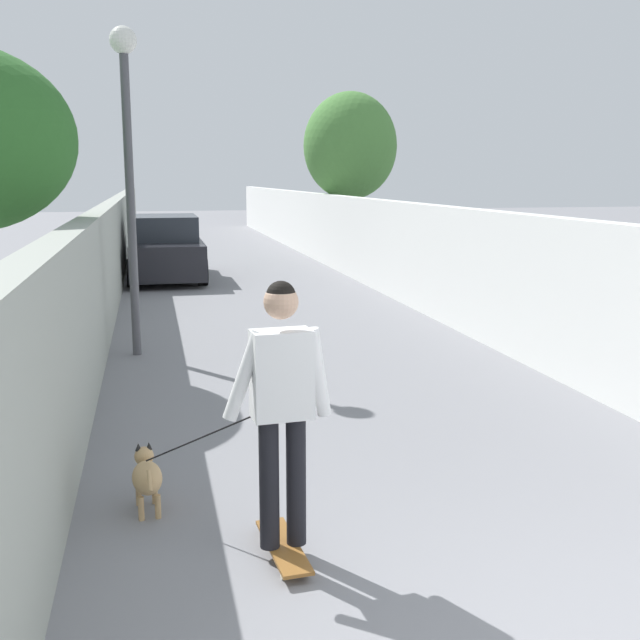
{
  "coord_description": "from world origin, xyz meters",
  "views": [
    {
      "loc": [
        -2.82,
        2.08,
        2.47
      ],
      "look_at": [
        4.78,
        0.39,
        1.0
      ],
      "focal_mm": 42.8,
      "sensor_mm": 36.0,
      "label": 1
    }
  ],
  "objects_px": {
    "lamp_post": "(127,136)",
    "car_near": "(166,250)",
    "tree_right_near": "(350,146)",
    "dog": "(147,475)",
    "person_skateboarder": "(282,394)",
    "skateboard": "(283,547)"
  },
  "relations": [
    {
      "from": "lamp_post",
      "to": "dog",
      "type": "distance_m",
      "value": 5.92
    },
    {
      "from": "tree_right_near",
      "to": "skateboard",
      "type": "bearing_deg",
      "value": 163.92
    },
    {
      "from": "tree_right_near",
      "to": "car_near",
      "type": "relative_size",
      "value": 1.15
    },
    {
      "from": "skateboard",
      "to": "lamp_post",
      "type": "bearing_deg",
      "value": 9.38
    },
    {
      "from": "tree_right_near",
      "to": "dog",
      "type": "height_order",
      "value": "tree_right_near"
    },
    {
      "from": "person_skateboarder",
      "to": "dog",
      "type": "distance_m",
      "value": 1.53
    },
    {
      "from": "skateboard",
      "to": "person_skateboarder",
      "type": "bearing_deg",
      "value": -146.31
    },
    {
      "from": "skateboard",
      "to": "person_skateboarder",
      "type": "relative_size",
      "value": 0.46
    },
    {
      "from": "skateboard",
      "to": "dog",
      "type": "distance_m",
      "value": 1.29
    },
    {
      "from": "tree_right_near",
      "to": "dog",
      "type": "bearing_deg",
      "value": 160.3
    },
    {
      "from": "tree_right_near",
      "to": "car_near",
      "type": "bearing_deg",
      "value": 118.23
    },
    {
      "from": "skateboard",
      "to": "car_near",
      "type": "relative_size",
      "value": 0.19
    },
    {
      "from": "lamp_post",
      "to": "person_skateboarder",
      "type": "distance_m",
      "value": 6.54
    },
    {
      "from": "dog",
      "to": "car_near",
      "type": "xyz_separation_m",
      "value": [
        13.4,
        -0.45,
        0.44
      ]
    },
    {
      "from": "dog",
      "to": "person_skateboarder",
      "type": "bearing_deg",
      "value": -136.89
    },
    {
      "from": "tree_right_near",
      "to": "skateboard",
      "type": "height_order",
      "value": "tree_right_near"
    },
    {
      "from": "person_skateboarder",
      "to": "dog",
      "type": "xyz_separation_m",
      "value": [
        0.93,
        0.87,
        -0.84
      ]
    },
    {
      "from": "car_near",
      "to": "skateboard",
      "type": "bearing_deg",
      "value": -178.32
    },
    {
      "from": "lamp_post",
      "to": "tree_right_near",
      "type": "bearing_deg",
      "value": -28.46
    },
    {
      "from": "lamp_post",
      "to": "car_near",
      "type": "xyz_separation_m",
      "value": [
        8.15,
        -0.6,
        -2.29
      ]
    },
    {
      "from": "car_near",
      "to": "tree_right_near",
      "type": "bearing_deg",
      "value": -61.77
    },
    {
      "from": "skateboard",
      "to": "car_near",
      "type": "height_order",
      "value": "car_near"
    }
  ]
}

